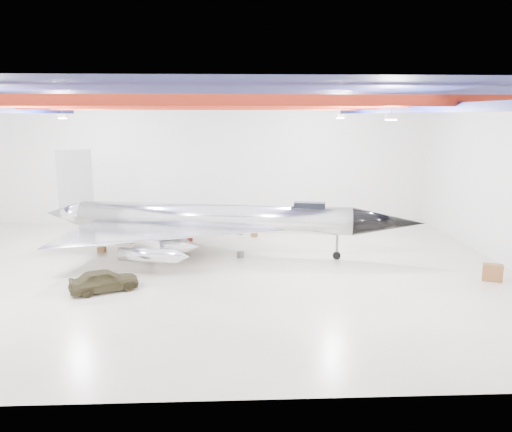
{
  "coord_description": "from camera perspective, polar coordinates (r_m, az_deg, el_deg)",
  "views": [
    {
      "loc": [
        2.22,
        -30.8,
        9.78
      ],
      "look_at": [
        3.66,
        2.0,
        3.12
      ],
      "focal_mm": 35.0,
      "sensor_mm": 36.0,
      "label": 1
    }
  ],
  "objects": [
    {
      "name": "crate_small",
      "position": [
        39.57,
        -12.55,
        -2.95
      ],
      "size": [
        0.38,
        0.33,
        0.23
      ],
      "primitive_type": "cube",
      "rotation": [
        0.0,
        0.0,
        -0.23
      ],
      "color": "#59595B",
      "rests_on": "floor"
    },
    {
      "name": "crate_ply",
      "position": [
        38.01,
        -17.22,
        -3.68
      ],
      "size": [
        0.6,
        0.51,
        0.37
      ],
      "primitive_type": "cube",
      "rotation": [
        0.0,
        0.0,
        -0.17
      ],
      "color": "olive",
      "rests_on": "floor"
    },
    {
      "name": "desk",
      "position": [
        33.24,
        25.41,
        -5.86
      ],
      "size": [
        1.26,
        0.98,
        1.04
      ],
      "primitive_type": "cube",
      "rotation": [
        0.0,
        0.0,
        -0.43
      ],
      "color": "brown",
      "rests_on": "floor"
    },
    {
      "name": "wall_back",
      "position": [
        46.05,
        -5.3,
        6.08
      ],
      "size": [
        40.0,
        0.0,
        40.0
      ],
      "primitive_type": "plane",
      "rotation": [
        1.57,
        0.0,
        0.0
      ],
      "color": "silver",
      "rests_on": "floor"
    },
    {
      "name": "jeep",
      "position": [
        29.57,
        -16.98,
        -7.04
      ],
      "size": [
        4.08,
        2.95,
        1.29
      ],
      "primitive_type": "imported",
      "rotation": [
        0.0,
        0.0,
        2.0
      ],
      "color": "#36311B",
      "rests_on": "floor"
    },
    {
      "name": "toolbox_red",
      "position": [
        39.82,
        -7.61,
        -2.6
      ],
      "size": [
        0.54,
        0.45,
        0.35
      ],
      "primitive_type": "cube",
      "rotation": [
        0.0,
        0.0,
        0.11
      ],
      "color": "maroon",
      "rests_on": "floor"
    },
    {
      "name": "parts_bin",
      "position": [
        40.82,
        -0.2,
        -2.14
      ],
      "size": [
        0.56,
        0.47,
        0.36
      ],
      "primitive_type": "cube",
      "rotation": [
        0.0,
        0.0,
        0.12
      ],
      "color": "olive",
      "rests_on": "floor"
    },
    {
      "name": "spares_box",
      "position": [
        41.65,
        -1.76,
        -1.84
      ],
      "size": [
        0.49,
        0.49,
        0.4
      ],
      "primitive_type": "cylinder",
      "rotation": [
        0.0,
        0.0,
        -0.12
      ],
      "color": "#59595B",
      "rests_on": "floor"
    },
    {
      "name": "oil_barrel",
      "position": [
        37.26,
        -7.95,
        -3.57
      ],
      "size": [
        0.57,
        0.48,
        0.37
      ],
      "primitive_type": "cube",
      "rotation": [
        0.0,
        0.0,
        -0.11
      ],
      "color": "olive",
      "rests_on": "floor"
    },
    {
      "name": "engine_drum",
      "position": [
        34.96,
        -1.77,
        -4.41
      ],
      "size": [
        0.63,
        0.63,
        0.44
      ],
      "primitive_type": "cylinder",
      "rotation": [
        0.0,
        0.0,
        -0.36
      ],
      "color": "#59595B",
      "rests_on": "floor"
    },
    {
      "name": "ceiling",
      "position": [
        30.9,
        -6.83,
        13.65
      ],
      "size": [
        40.0,
        40.0,
        0.0
      ],
      "primitive_type": "plane",
      "rotation": [
        3.14,
        0.0,
        0.0
      ],
      "color": "#0A0F38",
      "rests_on": "wall_back"
    },
    {
      "name": "jet_aircraft",
      "position": [
        35.26,
        -5.03,
        -0.63
      ],
      "size": [
        26.94,
        17.95,
        7.38
      ],
      "rotation": [
        0.0,
        0.0,
        -0.18
      ],
      "color": "silver",
      "rests_on": "floor"
    },
    {
      "name": "floor",
      "position": [
        32.39,
        -6.37,
        -6.18
      ],
      "size": [
        40.0,
        40.0,
        0.0
      ],
      "primitive_type": "plane",
      "color": "#BEB397",
      "rests_on": "ground"
    },
    {
      "name": "ceiling_structure",
      "position": [
        30.88,
        -6.8,
        12.4
      ],
      "size": [
        39.5,
        29.5,
        1.08
      ],
      "color": "maroon",
      "rests_on": "ceiling"
    }
  ]
}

